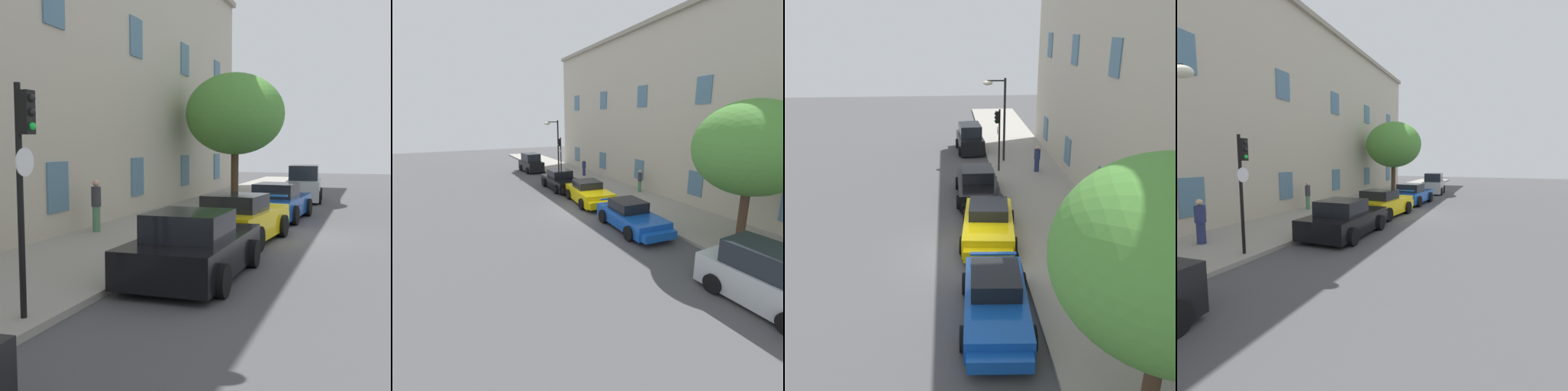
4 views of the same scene
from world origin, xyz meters
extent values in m
plane|color=#444447|center=(0.00, 0.00, 0.00)|extent=(80.00, 80.00, 0.00)
cube|color=gray|center=(0.00, 4.04, 0.07)|extent=(60.00, 4.19, 0.14)
cube|color=slate|center=(-14.23, 6.11, 1.60)|extent=(1.10, 0.06, 1.50)
cube|color=slate|center=(-8.54, 6.11, 1.60)|extent=(1.10, 0.06, 1.50)
cube|color=slate|center=(-2.85, 6.11, 1.60)|extent=(1.10, 0.06, 1.50)
cube|color=slate|center=(2.85, 6.11, 1.60)|extent=(1.10, 0.06, 1.50)
cube|color=slate|center=(-14.23, 6.11, 7.00)|extent=(1.10, 0.06, 1.50)
cube|color=slate|center=(-8.54, 6.11, 7.00)|extent=(1.10, 0.06, 1.50)
cube|color=slate|center=(-2.85, 6.11, 7.00)|extent=(1.10, 0.06, 1.50)
cube|color=black|center=(-5.88, 0.84, 0.53)|extent=(4.33, 1.99, 0.75)
cube|color=black|center=(-6.21, 0.84, 1.18)|extent=(1.73, 1.58, 0.56)
cube|color=black|center=(-3.98, 0.83, 0.44)|extent=(1.30, 1.82, 0.41)
cylinder|color=black|center=(-4.54, 1.82, 0.33)|extent=(0.65, 0.24, 0.65)
cylinder|color=black|center=(-4.55, -0.15, 0.33)|extent=(0.65, 0.24, 0.65)
cylinder|color=black|center=(-7.22, 1.83, 0.33)|extent=(0.65, 0.24, 0.65)
cylinder|color=black|center=(-7.23, -0.14, 0.33)|extent=(0.65, 0.24, 0.65)
cube|color=yellow|center=(-1.33, 0.96, 0.56)|extent=(4.34, 2.35, 0.78)
cube|color=black|center=(-1.64, 0.99, 1.19)|extent=(1.81, 1.72, 0.47)
cube|color=yellow|center=(0.50, 0.78, 0.46)|extent=(1.42, 1.91, 0.43)
cylinder|color=black|center=(0.05, 1.80, 0.35)|extent=(0.71, 0.31, 0.69)
cylinder|color=black|center=(-0.14, -0.14, 0.35)|extent=(0.71, 0.31, 0.69)
cylinder|color=black|center=(-2.52, 2.06, 0.35)|extent=(0.71, 0.31, 0.69)
cylinder|color=black|center=(-2.71, 0.11, 0.35)|extent=(0.71, 0.31, 0.69)
cube|color=#144CB2|center=(3.90, 0.68, 0.54)|extent=(4.40, 2.09, 0.68)
cube|color=black|center=(3.58, 0.70, 1.14)|extent=(1.81, 1.57, 0.53)
cube|color=#144CB2|center=(5.79, 0.57, 0.45)|extent=(1.39, 1.76, 0.37)
cube|color=#144CB2|center=(1.93, 0.81, 1.10)|extent=(0.26, 1.56, 0.06)
cylinder|color=black|center=(5.29, 1.51, 0.35)|extent=(0.72, 0.28, 0.71)
cylinder|color=black|center=(5.17, -0.31, 0.35)|extent=(0.72, 0.28, 0.71)
cylinder|color=black|center=(2.63, 1.68, 0.35)|extent=(0.72, 0.28, 0.71)
cylinder|color=black|center=(2.52, -0.14, 0.35)|extent=(0.72, 0.28, 0.71)
cube|color=black|center=(-14.58, 0.92, 0.62)|extent=(3.65, 1.79, 1.01)
cube|color=#1E232B|center=(-14.58, 0.92, 1.52)|extent=(2.22, 1.52, 0.78)
cylinder|color=black|center=(-15.60, 0.06, 0.32)|extent=(0.65, 0.24, 0.64)
cylinder|color=black|center=(-15.69, 1.65, 0.32)|extent=(0.65, 0.24, 0.64)
cylinder|color=black|center=(-13.46, 0.19, 0.32)|extent=(0.65, 0.24, 0.64)
cylinder|color=black|center=(-13.56, 1.78, 0.32)|extent=(0.65, 0.24, 0.64)
cylinder|color=#473323|center=(8.01, 3.44, 1.56)|extent=(0.36, 0.36, 2.84)
ellipsoid|color=#4C8C38|center=(8.01, 3.44, 4.31)|extent=(4.62, 4.62, 3.79)
cylinder|color=black|center=(-9.73, 2.37, 1.96)|extent=(0.10, 0.10, 3.63)
cube|color=black|center=(-9.73, 2.23, 3.32)|extent=(0.22, 0.20, 0.66)
sphere|color=black|center=(-9.73, 2.12, 3.53)|extent=(0.12, 0.12, 0.12)
sphere|color=black|center=(-9.73, 2.12, 3.32)|extent=(0.12, 0.12, 0.12)
sphere|color=green|center=(-9.73, 2.12, 3.11)|extent=(0.12, 0.12, 0.12)
cylinder|color=white|center=(-9.73, 2.27, 2.57)|extent=(0.44, 0.02, 0.44)
cylinder|color=black|center=(-11.77, 2.92, 2.70)|extent=(0.14, 0.14, 5.12)
cube|color=black|center=(-11.77, 2.37, 5.11)|extent=(0.08, 1.10, 0.08)
ellipsoid|color=#EAE5C6|center=(-11.77, 1.87, 4.98)|extent=(0.44, 0.60, 0.28)
cylinder|color=#4C7F59|center=(-1.78, 5.43, 0.54)|extent=(0.32, 0.32, 0.79)
cylinder|color=#333338|center=(-1.78, 5.43, 1.24)|extent=(0.40, 0.40, 0.61)
sphere|color=tan|center=(-1.78, 5.43, 1.67)|extent=(0.22, 0.22, 0.22)
cylinder|color=navy|center=(-9.43, 4.58, 0.51)|extent=(0.40, 0.40, 0.75)
cylinder|color=navy|center=(-9.43, 4.58, 1.18)|extent=(0.50, 0.50, 0.58)
sphere|color=tan|center=(-9.43, 4.58, 1.59)|extent=(0.22, 0.22, 0.22)
camera|label=1|loc=(-16.71, -2.77, 2.82)|focal=49.64mm
camera|label=2|loc=(15.58, -7.72, 5.47)|focal=27.16mm
camera|label=3|loc=(14.54, -0.59, 8.21)|focal=39.69mm
camera|label=4|loc=(-16.72, -4.80, 3.01)|focal=28.10mm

